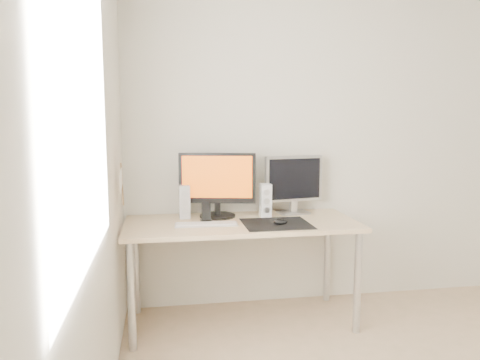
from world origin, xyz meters
TOP-DOWN VIEW (x-y plane):
  - wall_back at (0.00, 1.75)m, footprint 3.50×0.00m
  - wall_left at (-1.75, 0.00)m, footprint 0.00×3.50m
  - window_pane at (-1.74, 0.00)m, footprint 0.00×1.30m
  - mousepad at (-0.71, 1.27)m, footprint 0.45×0.40m
  - mouse at (-0.69, 1.24)m, footprint 0.10×0.06m
  - desk at (-0.93, 1.38)m, footprint 1.60×0.70m
  - main_monitor at (-1.08, 1.56)m, footprint 0.55×0.31m
  - second_monitor at (-0.50, 1.59)m, footprint 0.45×0.19m
  - speaker_left at (-1.31, 1.56)m, footprint 0.08×0.09m
  - speaker_right at (-0.73, 1.52)m, footprint 0.08×0.09m
  - keyboard at (-1.18, 1.31)m, footprint 0.43×0.14m
  - phone_dock at (-1.17, 1.40)m, footprint 0.08×0.07m
  - pennant at (-1.72, 1.24)m, footprint 0.01×0.23m

SIDE VIEW (x-z plane):
  - desk at x=-0.93m, z-range 0.29..1.02m
  - mousepad at x=-0.71m, z-range 0.73..0.73m
  - keyboard at x=-1.18m, z-range 0.73..0.75m
  - mouse at x=-0.69m, z-range 0.73..0.77m
  - phone_dock at x=-1.17m, z-range 0.70..0.84m
  - speaker_left at x=-1.31m, z-range 0.73..0.97m
  - speaker_right at x=-0.73m, z-range 0.73..0.97m
  - second_monitor at x=-0.50m, z-range 0.75..1.19m
  - main_monitor at x=-1.08m, z-range 0.75..1.22m
  - pennant at x=-1.72m, z-range 0.90..1.19m
  - wall_back at x=0.00m, z-range -0.50..3.00m
  - wall_left at x=-1.75m, z-range -0.50..3.00m
  - window_pane at x=-1.74m, z-range 0.85..2.15m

